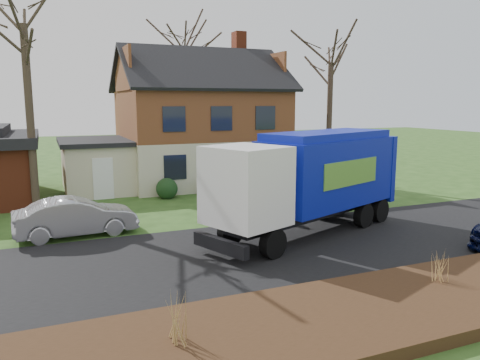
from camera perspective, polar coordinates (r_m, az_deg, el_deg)
name	(u,v)px	position (r m, az deg, el deg)	size (l,w,h in m)	color
ground	(274,250)	(15.76, 4.16, -8.48)	(120.00, 120.00, 0.00)	#284818
road	(274,249)	(15.75, 4.16, -8.45)	(80.00, 7.00, 0.02)	black
mulch_verge	(379,310)	(11.55, 16.57, -14.93)	(80.00, 3.50, 0.30)	black
main_house	(192,116)	(28.51, -5.86, 7.75)	(12.95, 8.95, 9.26)	beige
garbage_truck	(312,176)	(17.44, 8.75, 0.51)	(9.03, 5.38, 3.76)	black
silver_sedan	(76,217)	(18.14, -19.36, -4.28)	(1.50, 4.29, 1.41)	#A5A6AC
tree_front_east	(332,42)	(29.05, 11.11, 16.14)	(3.68, 3.68, 10.23)	#3B2D23
tree_back	(184,30)	(36.09, -6.90, 17.69)	(3.81, 3.81, 12.08)	#3A2B22
grass_clump_west	(178,319)	(9.32, -7.61, -16.41)	(0.37, 0.30, 0.97)	#9D7C45
grass_clump_mid	(440,264)	(13.24, 23.18, -9.37)	(0.32, 0.26, 0.89)	#AF864D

